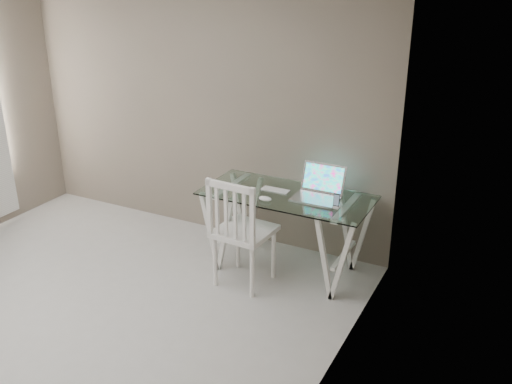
# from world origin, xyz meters

# --- Properties ---
(room) EXTENTS (4.50, 4.52, 2.71)m
(room) POSITION_xyz_m (-0.06, 0.02, 1.72)
(room) COLOR #A9A7A2
(room) RESTS_ON ground
(desk) EXTENTS (1.50, 0.70, 0.75)m
(desk) POSITION_xyz_m (1.16, 1.80, 0.38)
(desk) COLOR silver
(desk) RESTS_ON ground
(chair) EXTENTS (0.49, 0.49, 1.01)m
(chair) POSITION_xyz_m (0.92, 1.35, 0.56)
(chair) COLOR white
(chair) RESTS_ON ground
(laptop) EXTENTS (0.39, 0.37, 0.26)m
(laptop) POSITION_xyz_m (1.42, 1.87, 0.81)
(laptop) COLOR #B6B6BB
(laptop) RESTS_ON desk
(keyboard) EXTENTS (0.27, 0.11, 0.01)m
(keyboard) POSITION_xyz_m (1.03, 1.83, 0.75)
(keyboard) COLOR silver
(keyboard) RESTS_ON desk
(mouse) EXTENTS (0.12, 0.07, 0.04)m
(mouse) POSITION_xyz_m (1.05, 1.58, 0.76)
(mouse) COLOR white
(mouse) RESTS_ON desk
(phone_dock) EXTENTS (0.06, 0.06, 0.12)m
(phone_dock) POSITION_xyz_m (1.64, 1.72, 0.78)
(phone_dock) COLOR white
(phone_dock) RESTS_ON desk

